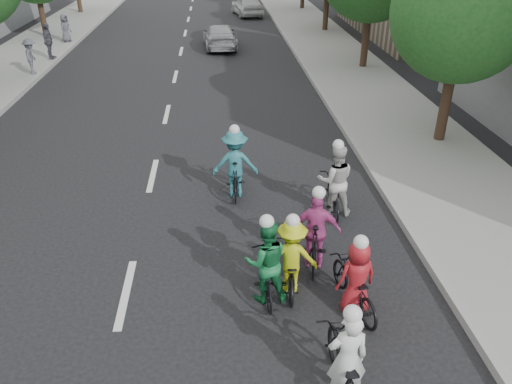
{
  "coord_description": "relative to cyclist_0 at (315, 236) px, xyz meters",
  "views": [
    {
      "loc": [
        1.87,
        -7.54,
        6.2
      ],
      "look_at": [
        2.63,
        1.98,
        1.0
      ],
      "focal_mm": 35.0,
      "sensor_mm": 36.0,
      "label": 1
    }
  ],
  "objects": [
    {
      "name": "ground",
      "position": [
        -3.72,
        -0.67,
        -0.67
      ],
      "size": [
        120.0,
        120.0,
        0.0
      ],
      "primitive_type": "plane",
      "color": "black",
      "rests_on": "ground"
    },
    {
      "name": "sidewalk_right",
      "position": [
        4.28,
        9.33,
        -0.59
      ],
      "size": [
        4.0,
        80.0,
        0.15
      ],
      "primitive_type": "cube",
      "color": "gray",
      "rests_on": "ground"
    },
    {
      "name": "curb_right",
      "position": [
        2.33,
        9.33,
        -0.58
      ],
      "size": [
        0.18,
        80.0,
        0.18
      ],
      "primitive_type": "cube",
      "color": "#999993",
      "rests_on": "ground"
    },
    {
      "name": "tree_r_0",
      "position": [
        5.08,
        5.93,
        3.3
      ],
      "size": [
        4.0,
        4.0,
        5.97
      ],
      "color": "black",
      "rests_on": "ground"
    },
    {
      "name": "cyclist_0",
      "position": [
        0.0,
        0.0,
        0.0
      ],
      "size": [
        1.03,
        1.82,
        1.81
      ],
      "rotation": [
        0.0,
        0.0,
        2.94
      ],
      "color": "black",
      "rests_on": "ground"
    },
    {
      "name": "cyclist_1",
      "position": [
        -1.47,
        3.08,
        0.08
      ],
      "size": [
        1.16,
        1.72,
        1.91
      ],
      "rotation": [
        0.0,
        0.0,
        3.1
      ],
      "color": "black",
      "rests_on": "ground"
    },
    {
      "name": "cyclist_2",
      "position": [
        0.82,
        1.99,
        0.02
      ],
      "size": [
        0.9,
        1.7,
        1.91
      ],
      "rotation": [
        0.0,
        0.0,
        3.06
      ],
      "color": "black",
      "rests_on": "ground"
    },
    {
      "name": "cyclist_3",
      "position": [
        0.46,
        -1.38,
        -0.11
      ],
      "size": [
        0.94,
        1.81,
        1.6
      ],
      "rotation": [
        0.0,
        0.0,
        3.35
      ],
      "color": "black",
      "rests_on": "ground"
    },
    {
      "name": "cyclist_4",
      "position": [
        -0.17,
        -3.22,
        -0.09
      ],
      "size": [
        0.69,
        1.88,
        1.75
      ],
      "rotation": [
        0.0,
        0.0,
        3.16
      ],
      "color": "black",
      "rests_on": "ground"
    },
    {
      "name": "cyclist_5",
      "position": [
        -0.6,
        -0.75,
        -0.05
      ],
      "size": [
        1.03,
        1.65,
        1.67
      ],
      "rotation": [
        0.0,
        0.0,
        3.04
      ],
      "color": "black",
      "rests_on": "ground"
    },
    {
      "name": "cyclist_6",
      "position": [
        -1.08,
        -0.95,
        0.02
      ],
      "size": [
        0.82,
        1.58,
        1.8
      ],
      "rotation": [
        0.0,
        0.0,
        3.18
      ],
      "color": "black",
      "rests_on": "ground"
    },
    {
      "name": "follow_car_lead",
      "position": [
        -1.6,
        20.03,
        -0.05
      ],
      "size": [
        1.97,
        4.32,
        1.22
      ],
      "primitive_type": "imported",
      "rotation": [
        0.0,
        0.0,
        3.2
      ],
      "color": "#A6A5AA",
      "rests_on": "ground"
    },
    {
      "name": "follow_car_trail",
      "position": [
        0.59,
        30.64,
        0.07
      ],
      "size": [
        2.46,
        4.58,
        1.48
      ],
      "primitive_type": "imported",
      "rotation": [
        0.0,
        0.0,
        3.31
      ],
      "color": "silver",
      "rests_on": "ground"
    },
    {
      "name": "spectator_0",
      "position": [
        -10.02,
        14.78,
        0.26
      ],
      "size": [
        0.7,
        1.06,
        1.54
      ],
      "primitive_type": "imported",
      "rotation": [
        0.0,
        0.0,
        1.7
      ],
      "color": "#50515D",
      "rests_on": "sidewalk_left"
    },
    {
      "name": "spectator_1",
      "position": [
        -10.02,
        17.54,
        0.34
      ],
      "size": [
        0.44,
        1.02,
        1.72
      ],
      "primitive_type": "imported",
      "rotation": [
        0.0,
        0.0,
        1.55
      ],
      "color": "#4A4854",
      "rests_on": "sidewalk_left"
    },
    {
      "name": "spectator_2",
      "position": [
        -10.24,
        21.57,
        0.23
      ],
      "size": [
        0.7,
        0.85,
        1.49
      ],
      "primitive_type": "imported",
      "rotation": [
        0.0,
        0.0,
        1.22
      ],
      "color": "#4D4C59",
      "rests_on": "sidewalk_left"
    }
  ]
}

